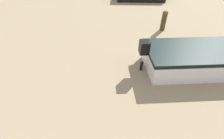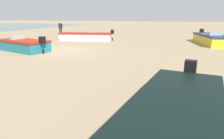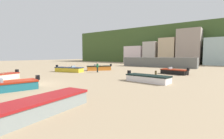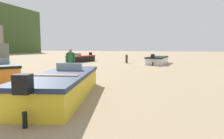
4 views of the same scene
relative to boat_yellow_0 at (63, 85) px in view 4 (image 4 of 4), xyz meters
name	(u,v)px [view 4 (image 4 of 4)]	position (x,y,z in m)	size (l,w,h in m)	color
boat_yellow_0	(63,85)	(0.00, 0.00, 0.00)	(5.19, 2.73, 1.12)	gold
boat_white_3	(157,60)	(14.93, -2.11, -0.04)	(4.90, 2.15, 1.06)	white
boat_black_6	(81,58)	(15.33, 6.81, -0.03)	(4.10, 2.38, 1.06)	black
mooring_post_near_water	(127,59)	(14.61, 1.09, 0.04)	(0.24, 0.24, 0.91)	#3E351D
beach_walker_foreground	(71,60)	(4.42, 2.15, 0.54)	(0.41, 0.54, 1.62)	black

